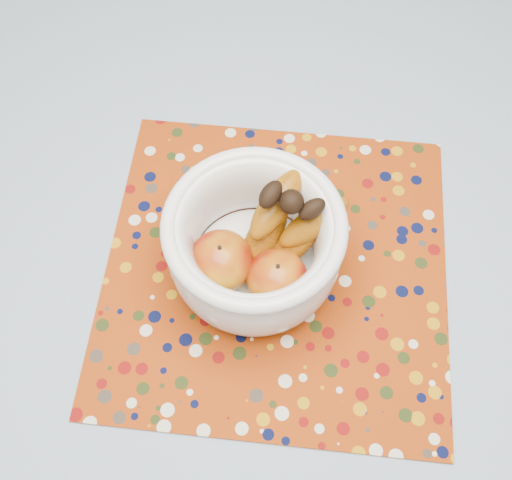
% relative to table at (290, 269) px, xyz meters
% --- Properties ---
extents(table, '(1.20, 1.20, 0.75)m').
position_rel_table_xyz_m(table, '(0.00, 0.00, 0.00)').
color(table, brown).
rests_on(table, ground).
extents(tablecloth, '(1.32, 1.32, 0.01)m').
position_rel_table_xyz_m(tablecloth, '(0.00, 0.00, 0.08)').
color(tablecloth, '#6486A7').
rests_on(tablecloth, table).
extents(placemat, '(0.56, 0.56, 0.00)m').
position_rel_table_xyz_m(placemat, '(-0.01, -0.04, 0.09)').
color(placemat, '#8B2E07').
rests_on(placemat, tablecloth).
extents(fruit_bowl, '(0.24, 0.22, 0.17)m').
position_rel_table_xyz_m(fruit_bowl, '(-0.02, -0.05, 0.16)').
color(fruit_bowl, white).
rests_on(fruit_bowl, placemat).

